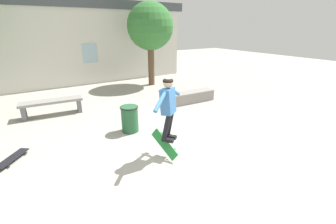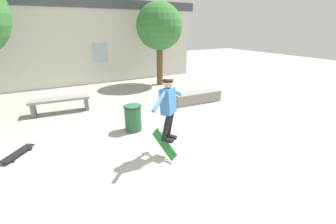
# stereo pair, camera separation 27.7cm
# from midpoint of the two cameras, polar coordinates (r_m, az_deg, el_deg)

# --- Properties ---
(ground_plane) EXTENTS (40.00, 40.00, 0.00)m
(ground_plane) POSITION_cam_midpoint_polar(r_m,az_deg,el_deg) (5.00, 2.65, -12.58)
(ground_plane) COLOR #A39E93
(building_backdrop) EXTENTS (11.69, 0.52, 5.02)m
(building_backdrop) POSITION_cam_midpoint_polar(r_m,az_deg,el_deg) (12.04, -18.87, 16.66)
(building_backdrop) COLOR beige
(building_backdrop) RESTS_ON ground_plane
(tree_right) EXTENTS (2.16, 2.16, 3.84)m
(tree_right) POSITION_cam_midpoint_polar(r_m,az_deg,el_deg) (11.16, -1.47, 20.78)
(tree_right) COLOR brown
(tree_right) RESTS_ON ground_plane
(park_bench) EXTENTS (1.91, 0.63, 0.52)m
(park_bench) POSITION_cam_midpoint_polar(r_m,az_deg,el_deg) (8.32, -24.88, 2.35)
(park_bench) COLOR gray
(park_bench) RESTS_ON ground_plane
(skate_ledge) EXTENTS (1.92, 0.58, 0.43)m
(skate_ledge) POSITION_cam_midpoint_polar(r_m,az_deg,el_deg) (8.70, 8.32, 3.72)
(skate_ledge) COLOR gray
(skate_ledge) RESTS_ON ground_plane
(trash_bin) EXTENTS (0.50, 0.50, 0.74)m
(trash_bin) POSITION_cam_midpoint_polar(r_m,az_deg,el_deg) (6.29, -7.63, -1.38)
(trash_bin) COLOR #235633
(trash_bin) RESTS_ON ground_plane
(skater) EXTENTS (1.09, 0.80, 1.40)m
(skater) POSITION_cam_midpoint_polar(r_m,az_deg,el_deg) (4.69, 1.71, 2.01)
(skater) COLOR teal
(skateboard_flipping) EXTENTS (0.29, 0.77, 0.55)m
(skateboard_flipping) POSITION_cam_midpoint_polar(r_m,az_deg,el_deg) (5.04, 0.65, -8.17)
(skateboard_flipping) COLOR #237F38
(skateboard_resting) EXTENTS (0.67, 0.78, 0.08)m
(skateboard_resting) POSITION_cam_midpoint_polar(r_m,az_deg,el_deg) (6.12, -32.77, -8.75)
(skateboard_resting) COLOR black
(skateboard_resting) RESTS_ON ground_plane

